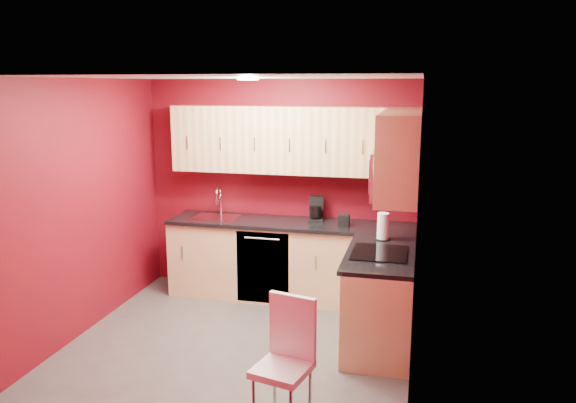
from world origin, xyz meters
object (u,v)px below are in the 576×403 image
at_px(coffee_maker, 316,209).
at_px(napkin_holder, 344,220).
at_px(sink, 216,214).
at_px(microwave, 395,174).
at_px(paper_towel, 383,226).
at_px(dining_chair, 282,363).

bearing_deg(coffee_maker, napkin_holder, -34.17).
bearing_deg(napkin_holder, sink, 177.40).
xyz_separation_m(microwave, sink, (-2.09, 1.00, -0.72)).
distance_m(sink, coffee_maker, 1.18).
xyz_separation_m(microwave, paper_towel, (-0.12, 0.49, -0.61)).
distance_m(microwave, coffee_maker, 1.57).
distance_m(napkin_holder, paper_towel, 0.64).
relative_size(paper_towel, dining_chair, 0.29).
relative_size(sink, napkin_holder, 4.08).
xyz_separation_m(sink, napkin_holder, (1.52, -0.07, 0.03)).
relative_size(coffee_maker, napkin_holder, 2.16).
relative_size(microwave, sink, 1.46).
xyz_separation_m(sink, dining_chair, (1.40, -2.40, -0.48)).
xyz_separation_m(microwave, coffee_maker, (-0.92, 1.11, -0.61)).
bearing_deg(dining_chair, napkin_holder, 100.80).
bearing_deg(dining_chair, microwave, 77.33).
bearing_deg(napkin_holder, coffee_maker, 152.61).
distance_m(sink, napkin_holder, 1.52).
xyz_separation_m(microwave, napkin_holder, (-0.58, 0.93, -0.69)).
xyz_separation_m(coffee_maker, napkin_holder, (0.34, -0.18, -0.07)).
bearing_deg(coffee_maker, microwave, -57.20).
bearing_deg(napkin_holder, paper_towel, -44.60).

